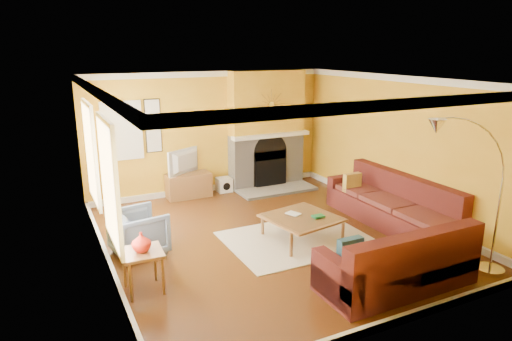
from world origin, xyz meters
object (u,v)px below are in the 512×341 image
sectional_sofa (358,218)px  arc_lamp (469,202)px  coffee_table (301,228)px  media_console (189,185)px  side_table (143,271)px  armchair (139,232)px

sectional_sofa → arc_lamp: (0.46, -1.70, 0.73)m
sectional_sofa → coffee_table: 0.97m
media_console → arc_lamp: bearing=-66.9°
side_table → arc_lamp: bearing=-22.7°
media_console → coffee_table: bearing=-72.1°
sectional_sofa → arc_lamp: bearing=-74.9°
sectional_sofa → media_console: size_ratio=3.82×
armchair → side_table: 1.22m
coffee_table → sectional_sofa: bearing=-32.0°
media_console → arc_lamp: (2.26, -5.30, 0.91)m
sectional_sofa → armchair: bearing=160.6°
sectional_sofa → armchair: size_ratio=4.63×
media_console → side_table: (-1.80, -3.60, 0.03)m
sectional_sofa → arc_lamp: size_ratio=1.57×
sectional_sofa → side_table: (-3.60, 0.00, -0.16)m
media_console → side_table: size_ratio=1.66×
sectional_sofa → coffee_table: size_ratio=3.36×
coffee_table → armchair: (-2.60, 0.70, 0.15)m
side_table → sectional_sofa: bearing=-0.0°
media_console → arc_lamp: arc_lamp is taller
armchair → arc_lamp: arc_lamp is taller
sectional_sofa → media_console: sectional_sofa is taller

